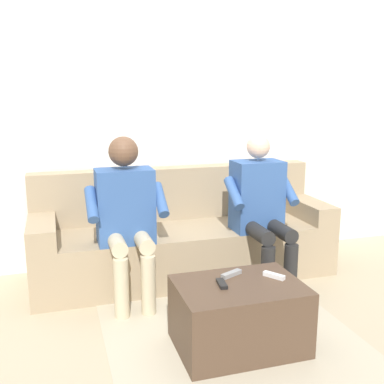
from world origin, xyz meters
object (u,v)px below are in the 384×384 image
remote_black (222,284)px  person_left_seated (261,204)px  remote_white (274,276)px  coffee_table (239,316)px  person_right_seated (126,211)px  couch (183,239)px  remote_gray (232,274)px

remote_black → person_left_seated: bearing=149.4°
remote_white → remote_black: bearing=58.4°
coffee_table → person_left_seated: person_left_seated is taller
coffee_table → person_right_seated: bearing=-58.6°
couch → person_right_seated: size_ratio=2.03×
person_right_seated → remote_black: person_right_seated is taller
coffee_table → remote_white: 0.31m
person_right_seated → remote_black: (-0.41, 0.82, -0.25)m
person_left_seated → remote_gray: 0.89m
couch → coffee_table: couch is taller
coffee_table → remote_black: bearing=-7.7°
couch → person_right_seated: 0.71m
remote_white → person_right_seated: bearing=8.6°
person_right_seated → remote_white: bearing=132.6°
couch → remote_black: bearing=85.0°
couch → coffee_table: 1.19m
remote_gray → remote_white: size_ratio=1.09×
person_right_seated → remote_white: person_right_seated is taller
couch → person_left_seated: person_left_seated is taller
remote_gray → remote_black: size_ratio=1.18×
person_right_seated → remote_white: 1.12m
couch → person_right_seated: bearing=34.3°
person_left_seated → remote_white: (0.28, 0.79, -0.23)m
person_left_seated → person_right_seated: bearing=-0.7°
person_left_seated → couch: bearing=-35.3°
remote_white → coffee_table: bearing=62.9°
couch → person_left_seated: bearing=144.7°
remote_gray → remote_white: bearing=131.5°
person_left_seated → remote_black: bearing=52.8°
person_right_seated → remote_black: size_ratio=9.47×
person_left_seated → person_right_seated: person_right_seated is taller
coffee_table → person_right_seated: (0.51, -0.83, 0.46)m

